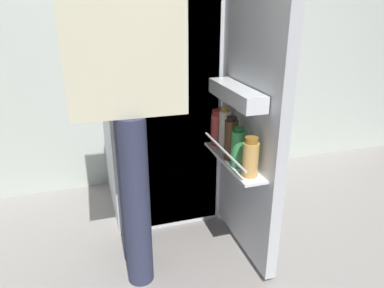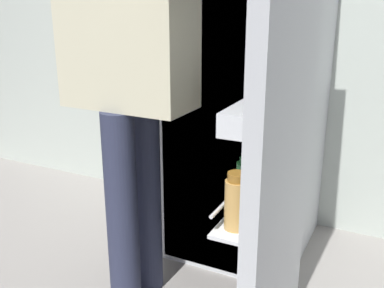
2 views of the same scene
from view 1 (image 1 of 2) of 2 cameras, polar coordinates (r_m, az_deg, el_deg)
The scene contains 3 objects.
ground_plane at distance 1.98m, azimuth -1.49°, elevation -16.70°, with size 5.02×5.02×0.00m, color gray.
refrigerator at distance 2.10m, azimuth -5.01°, elevation 10.62°, with size 0.65×1.25×1.66m.
person at distance 1.49m, azimuth -10.13°, elevation 11.27°, with size 0.54×0.77×1.61m.
Camera 1 is at (-0.42, -1.49, 1.23)m, focal length 33.77 mm.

